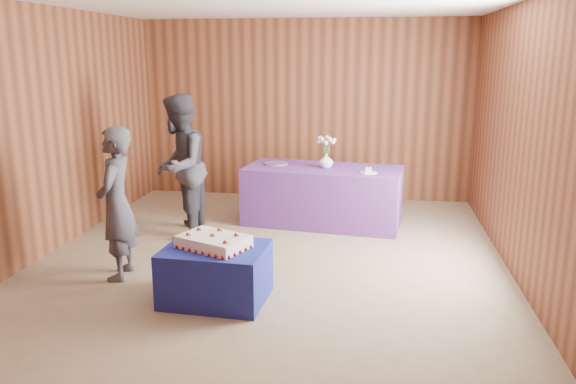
% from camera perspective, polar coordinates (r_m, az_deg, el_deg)
% --- Properties ---
extents(ground, '(6.00, 6.00, 0.00)m').
position_cam_1_polar(ground, '(6.03, -2.02, -7.33)').
color(ground, '#87745D').
rests_on(ground, ground).
extents(room_shell, '(5.04, 6.04, 2.72)m').
position_cam_1_polar(room_shell, '(5.64, -2.17, 10.02)').
color(room_shell, brown).
rests_on(room_shell, ground).
extents(cake_table, '(0.93, 0.75, 0.50)m').
position_cam_1_polar(cake_table, '(5.16, -7.35, -8.23)').
color(cake_table, navy).
rests_on(cake_table, ground).
extents(serving_table, '(2.09, 1.13, 0.75)m').
position_cam_1_polar(serving_table, '(7.37, 3.57, -0.36)').
color(serving_table, '#6A338E').
rests_on(serving_table, ground).
extents(sheet_cake, '(0.73, 0.63, 0.14)m').
position_cam_1_polar(sheet_cake, '(5.06, -7.56, -5.01)').
color(sheet_cake, silver).
rests_on(sheet_cake, cake_table).
extents(vase, '(0.23, 0.23, 0.19)m').
position_cam_1_polar(vase, '(7.25, 3.90, 3.20)').
color(vase, silver).
rests_on(vase, serving_table).
extents(flower_spray, '(0.25, 0.25, 0.19)m').
position_cam_1_polar(flower_spray, '(7.21, 3.93, 5.20)').
color(flower_spray, '#346127').
rests_on(flower_spray, vase).
extents(platter, '(0.43, 0.43, 0.02)m').
position_cam_1_polar(platter, '(7.49, -1.24, 2.91)').
color(platter, '#6A478F').
rests_on(platter, serving_table).
extents(plate, '(0.26, 0.26, 0.01)m').
position_cam_1_polar(plate, '(7.00, 8.18, 1.97)').
color(plate, silver).
rests_on(plate, serving_table).
extents(cake_slice, '(0.07, 0.06, 0.08)m').
position_cam_1_polar(cake_slice, '(6.99, 8.19, 2.27)').
color(cake_slice, silver).
rests_on(cake_slice, plate).
extents(knife, '(0.26, 0.06, 0.00)m').
position_cam_1_polar(knife, '(6.89, 8.92, 1.73)').
color(knife, silver).
rests_on(knife, serving_table).
extents(guest_left, '(0.44, 0.60, 1.51)m').
position_cam_1_polar(guest_left, '(5.72, -17.03, -1.17)').
color(guest_left, '#383843').
rests_on(guest_left, ground).
extents(guest_right, '(0.71, 0.88, 1.73)m').
position_cam_1_polar(guest_right, '(6.88, -10.94, 2.56)').
color(guest_right, '#31313A').
rests_on(guest_right, ground).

